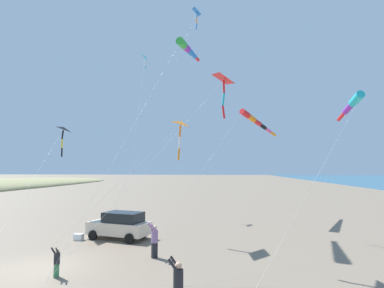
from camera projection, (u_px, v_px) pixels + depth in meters
The scene contains 14 objects.
ground_plane at pixel (41, 267), 14.17m from camera, with size 600.00×600.00×0.00m, color #756654.
parked_car at pixel (120, 225), 20.20m from camera, with size 4.59×2.76×1.85m.
cooler_box at pixel (79, 237), 19.78m from camera, with size 0.62×0.42×0.42m.
person_adult_flyer at pixel (154, 238), 15.82m from camera, with size 0.68×0.68×1.91m.
person_child_grey_jacket at pixel (57, 260), 12.94m from camera, with size 0.34×0.43×1.36m.
person_bystander_far at pixel (178, 282), 9.84m from camera, with size 0.52×0.41×1.79m.
kite_windsock_red_high_left at pixel (352, 104), 20.07m from camera, with size 8.64×14.12×10.06m.
kite_delta_green_low_center at pixel (64, 130), 23.93m from camera, with size 4.17×12.52×8.56m.
kite_delta_magenta_far_left at pixel (145, 58), 35.22m from camera, with size 3.10×13.16×18.99m.
kite_windsock_long_streamer_left at pixel (187, 49), 24.90m from camera, with size 3.82×17.51×15.65m.
kite_delta_teal_far_right at pixel (197, 12), 28.89m from camera, with size 6.41×8.08×21.10m.
kite_delta_yellow_midlevel at pixel (224, 79), 17.04m from camera, with size 8.18×5.98×10.62m.
kite_delta_black_fish_shape at pixel (181, 124), 20.83m from camera, with size 8.79×3.50×8.53m.
kite_windsock_small_distant at pixel (255, 121), 29.85m from camera, with size 10.51×12.82×10.85m.
Camera 1 is at (-9.51, 13.43, 4.78)m, focal length 26.88 mm.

